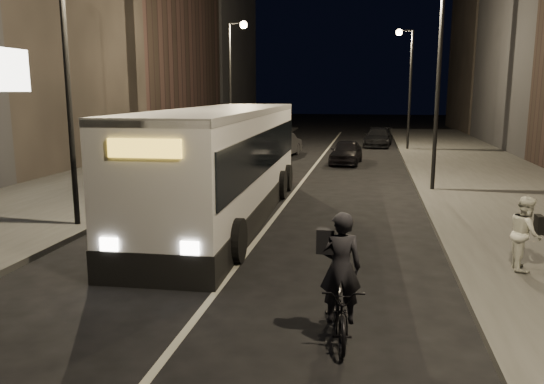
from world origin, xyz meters
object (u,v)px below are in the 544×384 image
at_px(car_mid, 281,145).
at_px(streetlight_right_mid, 432,59).
at_px(pedestrian_woman, 525,233).
at_px(city_bus, 225,159).
at_px(car_far, 378,137).
at_px(streetlight_right_far, 407,73).
at_px(car_near, 346,152).
at_px(cyclist_on_bicycle, 340,297).
at_px(streetlight_left_near, 74,46).
at_px(streetlight_left_far, 234,71).

bearing_deg(car_mid, streetlight_right_mid, 132.55).
relative_size(pedestrian_woman, car_mid, 0.35).
xyz_separation_m(city_bus, car_mid, (-0.99, 16.70, -1.16)).
bearing_deg(streetlight_right_mid, car_far, 95.24).
distance_m(car_mid, car_far, 10.00).
xyz_separation_m(streetlight_right_far, car_near, (-3.65, -7.57, -4.67)).
bearing_deg(pedestrian_woman, cyclist_on_bicycle, 139.42).
distance_m(streetlight_right_far, streetlight_left_near, 26.26).
relative_size(city_bus, car_mid, 2.81).
bearing_deg(streetlight_right_mid, car_mid, 125.72).
bearing_deg(streetlight_right_far, car_near, -115.75).
distance_m(streetlight_left_near, cyclist_on_bicycle, 10.94).
relative_size(streetlight_left_far, car_mid, 1.71).
relative_size(streetlight_left_near, car_mid, 1.71).
height_order(streetlight_left_far, city_bus, streetlight_left_far).
height_order(pedestrian_woman, car_mid, pedestrian_woman).
bearing_deg(cyclist_on_bicycle, city_bus, 109.18).
bearing_deg(car_far, streetlight_left_near, -102.86).
relative_size(cyclist_on_bicycle, car_near, 0.55).
bearing_deg(cyclist_on_bicycle, streetlight_left_near, 135.39).
distance_m(streetlight_left_near, car_mid, 19.75).
relative_size(streetlight_left_near, city_bus, 0.61).
relative_size(streetlight_left_near, cyclist_on_bicycle, 3.64).
distance_m(cyclist_on_bicycle, car_far, 32.78).
xyz_separation_m(streetlight_right_mid, car_near, (-3.65, 8.43, -4.67)).
bearing_deg(car_near, city_bus, -98.96).
relative_size(car_mid, car_far, 1.00).
bearing_deg(car_near, streetlight_left_near, -108.98).
bearing_deg(streetlight_right_far, pedestrian_woman, -87.43).
relative_size(streetlight_right_far, streetlight_left_far, 1.00).
relative_size(streetlight_right_mid, streetlight_left_far, 1.00).
distance_m(city_bus, pedestrian_woman, 9.23).
distance_m(streetlight_right_far, car_far, 5.75).
distance_m(cyclist_on_bicycle, car_near, 22.34).
bearing_deg(car_far, cyclist_on_bicycle, -86.15).
relative_size(streetlight_right_mid, car_mid, 1.71).
xyz_separation_m(streetlight_right_far, city_bus, (-6.93, -21.68, -3.42)).
distance_m(streetlight_right_mid, car_near, 10.31).
height_order(car_mid, car_far, car_mid).
bearing_deg(streetlight_left_far, pedestrian_woman, -59.39).
distance_m(streetlight_right_mid, pedestrian_woman, 10.97).
height_order(streetlight_right_mid, pedestrian_woman, streetlight_right_mid).
height_order(streetlight_left_near, car_far, streetlight_left_near).
xyz_separation_m(streetlight_right_far, car_far, (-1.73, 2.87, -4.67)).
relative_size(pedestrian_woman, car_far, 0.35).
xyz_separation_m(car_near, car_mid, (-4.27, 2.59, 0.09)).
distance_m(streetlight_left_near, car_far, 28.70).
bearing_deg(streetlight_left_far, city_bus, -76.61).
bearing_deg(streetlight_left_near, streetlight_left_far, 90.00).
distance_m(streetlight_left_near, city_bus, 5.57).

